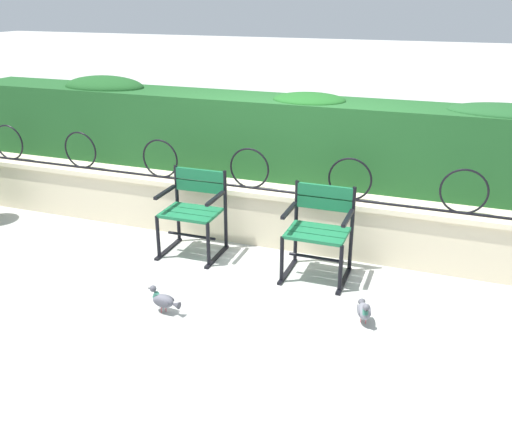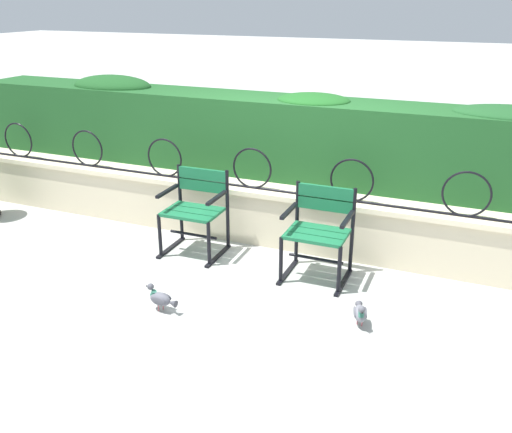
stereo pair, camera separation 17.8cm
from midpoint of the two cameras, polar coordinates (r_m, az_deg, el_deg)
The scene contains 8 objects.
ground_plane at distance 5.16m, azimuth -1.25°, elevation -5.94°, with size 60.00×60.00×0.00m, color #ADADA8.
stone_wall at distance 5.69m, azimuth 1.58°, elevation 0.04°, with size 8.27×0.41×0.58m.
iron_arch_fence at distance 5.56m, azimuth -1.16°, elevation 4.60°, with size 7.71×0.02×0.42m.
hedge_row at distance 5.96m, azimuth 2.97°, elevation 8.30°, with size 8.10×0.69×0.95m.
park_chair_left at distance 5.48m, azimuth -7.31°, elevation 0.77°, with size 0.58×0.53×0.82m.
park_chair_right at distance 5.00m, azimuth 5.49°, elevation -1.25°, with size 0.57×0.52×0.82m.
pigeon_near_chairs at distance 4.46m, azimuth 9.87°, elevation -9.45°, with size 0.15×0.29×0.22m.
pigeon_far_side at distance 4.60m, azimuth -10.57°, elevation -8.45°, with size 0.29×0.12×0.22m.
Camera 1 is at (1.62, -4.28, 2.39)m, focal length 39.05 mm.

